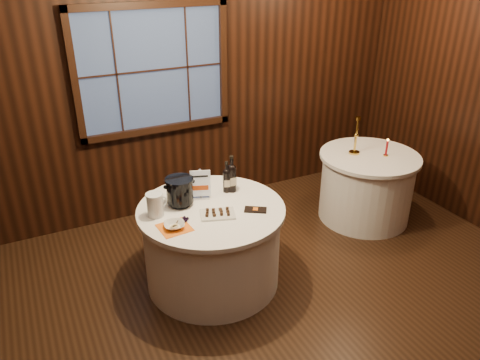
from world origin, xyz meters
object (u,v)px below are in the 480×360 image
glass_pitcher (155,205)px  red_candle (387,149)px  side_table (366,186)px  main_table (212,245)px  chocolate_plate (218,213)px  brass_candlestick (356,141)px  ice_bucket (180,191)px  chocolate_box (255,210)px  cracker_bowl (174,225)px  grape_bunch (184,220)px  port_bottle_left (227,179)px  sign_stand (201,188)px  port_bottle_right (232,176)px

glass_pitcher → red_candle: glass_pitcher is taller
side_table → main_table: bearing=-171.5°
chocolate_plate → brass_candlestick: 1.95m
red_candle → ice_bucket: bearing=-179.1°
main_table → chocolate_box: size_ratio=6.84×
cracker_bowl → grape_bunch: bearing=23.7°
port_bottle_left → chocolate_plate: bearing=-105.6°
ice_bucket → side_table: bearing=3.5°
sign_stand → chocolate_box: sign_stand is taller
glass_pitcher → cracker_bowl: bearing=-87.4°
glass_pitcher → side_table: bearing=-8.5°
port_bottle_left → red_candle: bearing=19.3°
chocolate_box → glass_pitcher: 0.84m
port_bottle_right → grape_bunch: bearing=-147.1°
main_table → grape_bunch: (-0.29, -0.13, 0.40)m
main_table → grape_bunch: size_ratio=7.81×
side_table → ice_bucket: 2.28m
main_table → grape_bunch: grape_bunch is taller
sign_stand → brass_candlestick: 1.89m
sign_stand → port_bottle_right: port_bottle_right is taller
chocolate_plate → brass_candlestick: (1.87, 0.55, 0.13)m
port_bottle_left → brass_candlestick: (1.62, 0.20, 0.02)m
chocolate_box → side_table: bearing=49.4°
grape_bunch → main_table: bearing=24.3°
glass_pitcher → cracker_bowl: 0.27m
cracker_bowl → brass_candlestick: bearing=14.5°
sign_stand → chocolate_plate: (0.01, -0.34, -0.08)m
port_bottle_right → brass_candlestick: (1.57, 0.21, -0.00)m
port_bottle_left → ice_bucket: size_ratio=1.19×
port_bottle_right → cracker_bowl: bearing=-147.9°
side_table → cracker_bowl: bearing=-168.8°
side_table → port_bottle_right: (-1.71, -0.10, 0.53)m
main_table → sign_stand: (-0.01, 0.19, 0.48)m
cracker_bowl → port_bottle_right: bearing=28.7°
sign_stand → main_table: bearing=-66.6°
port_bottle_right → cracker_bowl: port_bottle_right is taller
chocolate_plate → cracker_bowl: bearing=-175.4°
main_table → port_bottle_left: (0.25, 0.21, 0.51)m
sign_stand → port_bottle_left: 0.26m
grape_bunch → cracker_bowl: bearing=-156.3°
red_candle → cracker_bowl: bearing=-171.5°
port_bottle_right → ice_bucket: 0.51m
grape_bunch → ice_bucket: bearing=76.0°
port_bottle_left → cracker_bowl: size_ratio=1.81×
chocolate_plate → cracker_bowl: cracker_bowl is taller
port_bottle_left → glass_pitcher: 0.73m
sign_stand → glass_pitcher: size_ratio=1.39×
main_table → port_bottle_right: 0.64m
sign_stand → grape_bunch: bearing=-110.8°
cracker_bowl → port_bottle_left: bearing=31.1°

